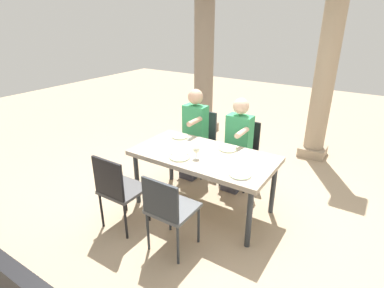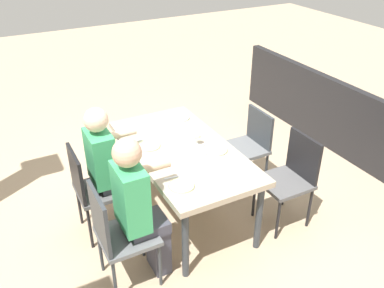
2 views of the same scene
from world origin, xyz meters
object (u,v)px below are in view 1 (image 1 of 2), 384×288
Objects in this scene: diner_woman_green at (237,142)px; plate_0 at (180,137)px; chair_west_north at (200,138)px; plate_2 at (228,149)px; chair_mid_south at (169,208)px; dining_table at (204,159)px; chair_mid_north at (242,148)px; chair_west_south at (118,188)px; diner_man_white at (193,131)px; wine_glass_1 at (196,150)px; stone_column_centre at (325,74)px; plate_3 at (240,175)px; stone_column_near at (204,67)px; plate_1 at (180,157)px.

plate_0 is at bearing -148.45° from diner_woman_green.
plate_2 is at bearing -37.82° from chair_west_north.
chair_mid_south is at bearing -90.11° from diner_woman_green.
chair_mid_north is at bearing 82.53° from dining_table.
chair_west_south is (-0.58, -0.87, -0.15)m from dining_table.
wine_glass_1 is at bearing -55.18° from diner_man_white.
chair_mid_north is 1.08m from wine_glass_1.
chair_mid_south is 0.66× the size of diner_man_white.
chair_mid_north is 4.28× the size of plate_0.
diner_man_white is 0.46× the size of stone_column_centre.
chair_mid_south reaches higher than plate_3.
diner_man_white is 0.48× the size of stone_column_near.
stone_column_centre is 12.61× the size of plate_3.
stone_column_near is 11.74× the size of plate_2.
plate_1 is (-0.29, -0.94, 0.07)m from diner_woman_green.
diner_man_white is (-0.69, -0.20, 0.18)m from chair_mid_north.
dining_table is 0.65m from plate_3.
wine_glass_1 is (-0.12, 0.71, 0.33)m from chair_mid_south.
wine_glass_1 is (-0.01, -0.15, 0.17)m from dining_table.
plate_2 is (0.76, -0.39, 0.04)m from diner_man_white.
plate_3 is at bearing -38.16° from diner_man_white.
wine_glass_1 is (0.17, 0.10, 0.10)m from plate_1.
wine_glass_1 is at bearing -38.92° from plate_0.
chair_mid_south is 0.30× the size of stone_column_centre.
chair_mid_south is at bearing -65.63° from diner_man_white.
stone_column_centre reaches higher than chair_west_north.
chair_mid_south is at bearing -82.49° from dining_table.
wine_glass_1 is at bearing -98.46° from diner_woman_green.
chair_mid_north is at bearing 41.45° from plate_0.
stone_column_near reaches higher than chair_mid_south.
stone_column_near is at bearing 127.55° from plate_3.
chair_west_south is at bearing -111.85° from chair_mid_north.
chair_mid_south is at bearing -64.64° from plate_1.
stone_column_near is 2.38m from plate_0.
chair_mid_north is 0.71× the size of diner_woman_green.
plate_2 is (0.36, 0.53, 0.00)m from plate_1.
chair_west_north reaches higher than plate_0.
stone_column_centre is at bearing 68.34° from diner_woman_green.
chair_west_north is 6.30× the size of wine_glass_1.
chair_west_north is 0.63m from plate_0.
plate_3 is at bearing -43.74° from chair_west_north.
diner_woman_green reaches higher than plate_0.
plate_0 is at bearing -138.55° from chair_mid_north.
chair_west_south is at bearing -90.00° from chair_west_north.
stone_column_centre reaches higher than diner_man_white.
diner_man_white is (0.00, 1.53, 0.19)m from chair_west_south.
chair_mid_south is (0.70, 0.01, -0.01)m from chair_west_south.
dining_table is 0.34m from plate_2.
dining_table is 0.32m from plate_1.
chair_west_south is 1.39m from plate_2.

